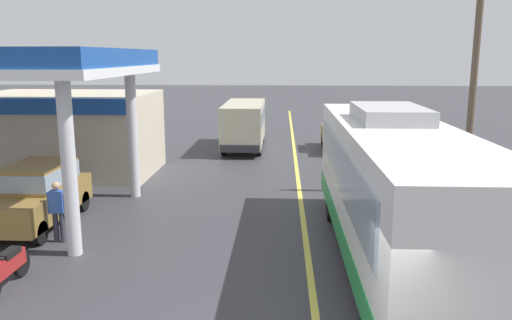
# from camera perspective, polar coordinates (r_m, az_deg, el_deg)

# --- Properties ---
(ground) EXTENTS (120.00, 120.00, 0.00)m
(ground) POSITION_cam_1_polar(r_m,az_deg,el_deg) (26.59, 4.32, 0.91)
(ground) COLOR #38383D
(lane_divider_stripe) EXTENTS (0.16, 50.00, 0.01)m
(lane_divider_stripe) POSITION_cam_1_polar(r_m,az_deg,el_deg) (21.69, 4.63, -1.52)
(lane_divider_stripe) COLOR #D8CC4C
(lane_divider_stripe) RESTS_ON ground
(coach_bus_main) EXTENTS (2.60, 11.04, 3.69)m
(coach_bus_main) POSITION_cam_1_polar(r_m,az_deg,el_deg) (12.41, 15.19, -3.72)
(coach_bus_main) COLOR white
(coach_bus_main) RESTS_ON ground
(gas_station_roadside) EXTENTS (9.10, 11.95, 5.10)m
(gas_station_roadside) POSITION_cam_1_polar(r_m,az_deg,el_deg) (20.90, -22.30, 4.45)
(gas_station_roadside) COLOR #194799
(gas_station_roadside) RESTS_ON ground
(car_at_pump) EXTENTS (1.70, 4.20, 1.82)m
(car_at_pump) POSITION_cam_1_polar(r_m,az_deg,el_deg) (16.26, -23.18, -3.23)
(car_at_pump) COLOR olive
(car_at_pump) RESTS_ON ground
(minibus_opposing_lane) EXTENTS (2.04, 6.13, 2.44)m
(minibus_opposing_lane) POSITION_cam_1_polar(r_m,az_deg,el_deg) (27.26, -1.33, 4.34)
(minibus_opposing_lane) COLOR #BFB799
(minibus_opposing_lane) RESTS_ON ground
(motorcycle_parked_forecourt) EXTENTS (0.55, 1.80, 0.92)m
(motorcycle_parked_forecourt) POSITION_cam_1_polar(r_m,az_deg,el_deg) (12.40, -26.01, -10.75)
(motorcycle_parked_forecourt) COLOR black
(motorcycle_parked_forecourt) RESTS_ON ground
(pedestrian_near_pump) EXTENTS (0.55, 0.22, 1.66)m
(pedestrian_near_pump) POSITION_cam_1_polar(r_m,az_deg,el_deg) (14.59, -21.24, -5.04)
(pedestrian_near_pump) COLOR #33333F
(pedestrian_near_pump) RESTS_ON ground
(car_trailing_behind_bus) EXTENTS (1.70, 4.20, 1.82)m
(car_trailing_behind_bus) POSITION_cam_1_polar(r_m,az_deg,el_deg) (27.30, 9.35, 3.23)
(car_trailing_behind_bus) COLOR olive
(car_trailing_behind_bus) RESTS_ON ground
(utility_pole_roadside) EXTENTS (1.80, 0.24, 7.87)m
(utility_pole_roadside) POSITION_cam_1_polar(r_m,az_deg,el_deg) (19.49, 23.12, 8.33)
(utility_pole_roadside) COLOR brown
(utility_pole_roadside) RESTS_ON ground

